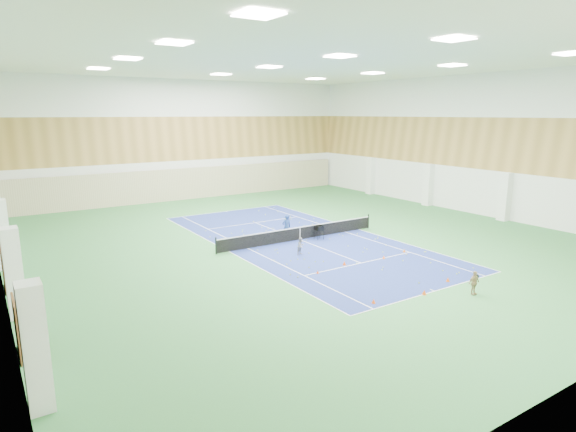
{
  "coord_description": "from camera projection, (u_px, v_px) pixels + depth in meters",
  "views": [
    {
      "loc": [
        -18.52,
        -26.85,
        8.71
      ],
      "look_at": [
        -1.43,
        -0.66,
        2.0
      ],
      "focal_mm": 30.0,
      "sensor_mm": 36.0,
      "label": 1
    }
  ],
  "objects": [
    {
      "name": "wood_cladding",
      "position": [
        301.0,
        124.0,
        32.03
      ],
      "size": [
        36.0,
        40.0,
        8.0
      ],
      "primitive_type": null,
      "color": "#AD8340",
      "rests_on": "room_shell"
    },
    {
      "name": "child_apron",
      "position": [
        474.0,
        283.0,
        23.44
      ],
      "size": [
        0.72,
        0.34,
        1.2
      ],
      "primitive_type": "imported",
      "rotation": [
        0.0,
        0.0,
        -0.07
      ],
      "color": "tan",
      "rests_on": "ground"
    },
    {
      "name": "court_surface",
      "position": [
        300.0,
        240.0,
        33.7
      ],
      "size": [
        10.97,
        23.77,
        0.01
      ],
      "primitive_type": "cube",
      "color": "navy",
      "rests_on": "ground"
    },
    {
      "name": "tennis_balls_scatter",
      "position": [
        300.0,
        239.0,
        33.7
      ],
      "size": [
        10.57,
        22.77,
        0.07
      ],
      "primitive_type": null,
      "color": "#B9D724",
      "rests_on": "ground"
    },
    {
      "name": "cone_base_c",
      "position": [
        448.0,
        280.0,
        25.32
      ],
      "size": [
        0.21,
        0.21,
        0.23
      ],
      "primitive_type": "cone",
      "color": "#E5530C",
      "rests_on": "ground"
    },
    {
      "name": "child_court",
      "position": [
        301.0,
        246.0,
        30.11
      ],
      "size": [
        0.63,
        0.55,
        1.1
      ],
      "primitive_type": "imported",
      "rotation": [
        0.0,
        0.0,
        0.28
      ],
      "color": "gray",
      "rests_on": "ground"
    },
    {
      "name": "cone_svc_c",
      "position": [
        384.0,
        257.0,
        29.31
      ],
      "size": [
        0.19,
        0.19,
        0.21
      ],
      "primitive_type": "cone",
      "color": "#FF550D",
      "rests_on": "ground"
    },
    {
      "name": "coach",
      "position": [
        287.0,
        227.0,
        33.62
      ],
      "size": [
        0.7,
        0.51,
        1.8
      ],
      "primitive_type": "imported",
      "rotation": [
        0.0,
        0.0,
        3.02
      ],
      "color": "navy",
      "rests_on": "ground"
    },
    {
      "name": "cone_base_a",
      "position": [
        374.0,
        301.0,
        22.43
      ],
      "size": [
        0.2,
        0.2,
        0.22
      ],
      "primitive_type": "cone",
      "color": "#F04A0C",
      "rests_on": "ground"
    },
    {
      "name": "cone_base_d",
      "position": [
        476.0,
        276.0,
        25.91
      ],
      "size": [
        0.23,
        0.23,
        0.25
      ],
      "primitive_type": "cone",
      "color": "red",
      "rests_on": "ground"
    },
    {
      "name": "room_shell",
      "position": [
        300.0,
        154.0,
        32.45
      ],
      "size": [
        36.0,
        40.0,
        12.0
      ],
      "primitive_type": null,
      "color": "white",
      "rests_on": "ground"
    },
    {
      "name": "ceiling_light_grid",
      "position": [
        301.0,
        62.0,
        31.21
      ],
      "size": [
        21.4,
        25.4,
        0.06
      ],
      "primitive_type": null,
      "color": "white",
      "rests_on": "room_shell"
    },
    {
      "name": "door_left_b",
      "position": [
        3.0,
        269.0,
        23.9
      ],
      "size": [
        0.08,
        1.8,
        2.2
      ],
      "primitive_type": "cube",
      "color": "#593319",
      "rests_on": "ground"
    },
    {
      "name": "cone_svc_d",
      "position": [
        404.0,
        251.0,
        30.68
      ],
      "size": [
        0.2,
        0.2,
        0.22
      ],
      "primitive_type": "cone",
      "color": "#D65B0B",
      "rests_on": "ground"
    },
    {
      "name": "cone_base_b",
      "position": [
        424.0,
        292.0,
        23.51
      ],
      "size": [
        0.23,
        0.23,
        0.25
      ],
      "primitive_type": "cone",
      "color": "#DA4A0B",
      "rests_on": "ground"
    },
    {
      "name": "door_left_a",
      "position": [
        17.0,
        328.0,
        17.35
      ],
      "size": [
        0.08,
        1.8,
        2.2
      ],
      "primitive_type": "cube",
      "color": "#593319",
      "rests_on": "ground"
    },
    {
      "name": "back_curtain",
      "position": [
        192.0,
        183.0,
        49.54
      ],
      "size": [
        35.4,
        0.16,
        3.2
      ],
      "primitive_type": "cube",
      "color": "#C6B793",
      "rests_on": "ground"
    },
    {
      "name": "cone_svc_a",
      "position": [
        318.0,
        272.0,
        26.6
      ],
      "size": [
        0.17,
        0.17,
        0.19
      ],
      "primitive_type": "cone",
      "color": "#F8410D",
      "rests_on": "ground"
    },
    {
      "name": "tennis_net",
      "position": [
        300.0,
        232.0,
        33.59
      ],
      "size": [
        12.8,
        0.1,
        1.1
      ],
      "primitive_type": null,
      "color": "black",
      "rests_on": "ground"
    },
    {
      "name": "cone_svc_b",
      "position": [
        344.0,
        263.0,
        28.07
      ],
      "size": [
        0.22,
        0.22,
        0.24
      ],
      "primitive_type": "cone",
      "color": "#DD460B",
      "rests_on": "ground"
    },
    {
      "name": "ground",
      "position": [
        300.0,
        240.0,
        33.71
      ],
      "size": [
        40.0,
        40.0,
        0.0
      ],
      "primitive_type": "plane",
      "color": "#32743B",
      "rests_on": "ground"
    },
    {
      "name": "ball_cart",
      "position": [
        319.0,
        232.0,
        33.76
      ],
      "size": [
        0.6,
        0.6,
        0.99
      ],
      "primitive_type": null,
      "rotation": [
        0.0,
        0.0,
        -0.05
      ],
      "color": "black",
      "rests_on": "ground"
    }
  ]
}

